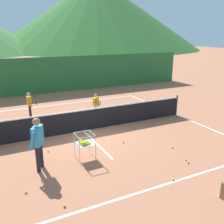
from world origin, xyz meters
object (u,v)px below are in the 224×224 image
object	(u,v)px
tennis_ball_7	(186,160)
tennis_ball_8	(123,142)
tennis_net	(83,120)
instructor	(38,139)
tennis_ball_2	(172,119)
student_0	(30,103)
tennis_ball_9	(173,179)
ball_cart	(84,143)
student_1	(96,103)
tennis_ball_6	(172,147)
tennis_ball_5	(48,151)
tennis_ball_1	(26,192)
tennis_ball_3	(44,189)
tennis_ball_0	(188,162)

from	to	relation	value
tennis_ball_7	tennis_ball_8	distance (m)	2.53
tennis_net	instructor	xyz separation A→B (m)	(-2.34, -2.48, 0.52)
tennis_ball_2	student_0	bearing A→B (deg)	151.28
instructor	tennis_ball_8	distance (m)	3.50
tennis_ball_7	tennis_ball_9	world-z (taller)	same
tennis_ball_2	tennis_ball_7	world-z (taller)	same
tennis_net	ball_cart	distance (m)	2.59
tennis_ball_9	tennis_net	bearing A→B (deg)	101.63
tennis_net	student_0	distance (m)	3.36
tennis_net	tennis_ball_7	size ratio (longest dim) A/B	153.19
student_1	tennis_ball_6	bearing A→B (deg)	-77.15
tennis_ball_8	tennis_ball_9	distance (m)	2.97
ball_cart	tennis_ball_5	xyz separation A→B (m)	(-1.01, 1.06, -0.56)
tennis_net	instructor	size ratio (longest dim) A/B	6.12
tennis_ball_1	tennis_ball_9	bearing A→B (deg)	-17.74
student_0	tennis_ball_7	xyz separation A→B (m)	(3.93, -6.96, -0.75)
tennis_ball_2	ball_cart	bearing A→B (deg)	-160.30
instructor	tennis_ball_7	distance (m)	4.89
tennis_ball_3	tennis_ball_1	bearing A→B (deg)	171.96
tennis_ball_1	tennis_ball_7	bearing A→B (deg)	-5.81
tennis_ball_0	tennis_ball_5	xyz separation A→B (m)	(-3.96, 2.89, 0.00)
ball_cart	tennis_net	bearing A→B (deg)	71.15
tennis_ball_0	tennis_ball_7	xyz separation A→B (m)	(0.05, 0.16, 0.00)
tennis_ball_2	tennis_ball_5	size ratio (longest dim) A/B	1.00
ball_cart	tennis_ball_1	distance (m)	2.46
instructor	tennis_ball_1	bearing A→B (deg)	-118.24
instructor	tennis_ball_2	world-z (taller)	instructor
tennis_ball_6	tennis_ball_9	bearing A→B (deg)	-128.46
instructor	tennis_ball_7	xyz separation A→B (m)	(4.50, -1.64, -0.99)
student_1	tennis_ball_2	xyz separation A→B (m)	(3.14, -2.17, -0.69)
tennis_ball_1	tennis_ball_2	world-z (taller)	same
ball_cart	tennis_ball_6	size ratio (longest dim) A/B	13.22
tennis_ball_6	tennis_ball_2	bearing A→B (deg)	51.21
tennis_ball_5	tennis_ball_9	world-z (taller)	same
student_0	tennis_ball_2	bearing A→B (deg)	-28.72
tennis_ball_6	student_1	bearing A→B (deg)	102.85
student_1	tennis_ball_3	distance (m)	6.53
tennis_ball_8	tennis_ball_7	bearing A→B (deg)	-61.83
tennis_net	tennis_ball_6	bearing A→B (deg)	-52.65
tennis_ball_2	tennis_ball_9	distance (m)	5.51
ball_cart	tennis_ball_0	world-z (taller)	ball_cart
student_1	student_0	bearing A→B (deg)	158.09
tennis_ball_6	tennis_ball_5	bearing A→B (deg)	157.72
tennis_ball_3	tennis_ball_6	bearing A→B (deg)	6.40
student_1	tennis_ball_0	xyz separation A→B (m)	(0.80, -5.88, -0.69)
student_0	tennis_ball_3	world-z (taller)	student_0
ball_cart	tennis_ball_5	world-z (taller)	ball_cart
tennis_ball_8	ball_cart	bearing A→B (deg)	-162.79
student_0	tennis_ball_0	size ratio (longest dim) A/B	19.27
ball_cart	tennis_ball_0	size ratio (longest dim) A/B	13.22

